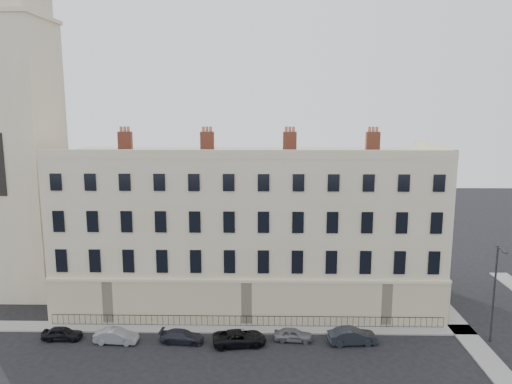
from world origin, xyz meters
TOP-DOWN VIEW (x-y plane):
  - ground at (0.00, 0.00)m, footprint 160.00×160.00m
  - terrace at (-5.97, 11.97)m, footprint 36.22×12.22m
  - church_tower at (-30.00, 14.00)m, footprint 8.00×8.13m
  - pavement_terrace at (-10.00, 5.00)m, footprint 48.00×2.00m
  - pavement_east_return at (13.00, 8.00)m, footprint 2.00×24.00m
  - railings at (-6.00, 5.40)m, footprint 35.00×0.04m
  - car_a at (-21.48, 2.67)m, footprint 3.33×1.39m
  - car_b at (-16.74, 2.19)m, footprint 3.69×1.48m
  - car_c at (-11.27, 2.36)m, footprint 3.81×1.81m
  - car_d at (-6.44, 2.02)m, footprint 4.69×2.66m
  - car_e at (-1.96, 2.83)m, footprint 3.33×1.54m
  - car_f at (2.93, 2.41)m, footprint 4.18×1.84m
  - streetlamp at (14.54, 2.87)m, footprint 0.37×1.81m

SIDE VIEW (x-z plane):
  - ground at x=0.00m, z-range 0.00..0.00m
  - pavement_terrace at x=-10.00m, z-range 0.00..0.12m
  - pavement_east_return at x=13.00m, z-range 0.00..0.12m
  - car_c at x=-11.27m, z-range 0.00..1.07m
  - railings at x=-6.00m, z-range 0.07..1.03m
  - car_e at x=-1.96m, z-range 0.00..1.10m
  - car_a at x=-21.48m, z-range 0.00..1.13m
  - car_b at x=-16.74m, z-range 0.00..1.19m
  - car_d at x=-6.44m, z-range 0.00..1.24m
  - car_f at x=2.93m, z-range 0.00..1.33m
  - streetlamp at x=14.54m, z-range 0.45..8.84m
  - terrace at x=-5.97m, z-range -1.00..16.00m
  - church_tower at x=-30.00m, z-range -3.34..40.66m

